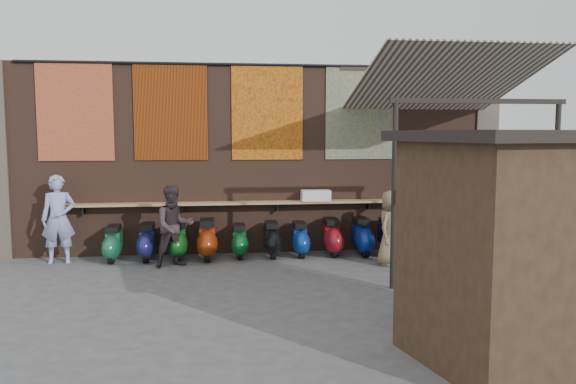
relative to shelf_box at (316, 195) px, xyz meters
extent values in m
plane|color=#474749|center=(-1.31, -2.30, -1.24)|extent=(70.00, 70.00, 0.00)
cube|color=brown|center=(-1.31, 0.40, 0.76)|extent=(10.00, 0.40, 4.00)
cube|color=#4C4238|center=(3.89, 0.40, 0.76)|extent=(0.50, 0.50, 4.00)
cube|color=#9E7A51|center=(-1.31, 0.03, -0.14)|extent=(8.00, 0.32, 0.05)
cube|color=white|center=(0.00, 0.00, 0.00)|extent=(0.61, 0.33, 0.23)
cube|color=maroon|center=(-4.91, 0.18, 1.76)|extent=(1.50, 0.02, 2.00)
cube|color=#BF460B|center=(-3.01, 0.18, 1.76)|extent=(1.50, 0.02, 2.00)
cube|color=orange|center=(-1.01, 0.18, 1.76)|extent=(1.50, 0.02, 2.00)
cube|color=navy|center=(0.99, 0.18, 1.76)|extent=(1.50, 0.02, 2.00)
cylinder|color=black|center=(-1.31, 0.17, 2.74)|extent=(9.50, 0.06, 0.06)
imported|color=#939CD6|center=(-5.19, -0.30, -0.36)|extent=(0.70, 0.51, 1.75)
imported|color=#34292D|center=(-2.90, -0.90, -0.45)|extent=(0.92, 0.82, 1.57)
imported|color=black|center=(2.10, -1.40, -0.38)|extent=(1.09, 0.87, 1.73)
imported|color=#545257|center=(3.59, -2.69, -0.37)|extent=(1.22, 0.83, 1.74)
imported|color=#77674C|center=(1.24, -1.30, -0.51)|extent=(0.82, 0.84, 1.46)
cube|color=black|center=(1.34, -5.88, -0.01)|extent=(2.61, 2.18, 2.47)
cube|color=black|center=(1.34, -5.88, 1.29)|extent=(2.93, 2.49, 0.12)
cube|color=gold|center=(1.14, -5.02, 0.55)|extent=(1.18, 0.31, 0.50)
cube|color=#473321|center=(1.14, -5.02, -0.34)|extent=(1.86, 0.53, 0.06)
cube|color=beige|center=(2.19, -1.40, 2.31)|extent=(3.20, 3.28, 0.97)
cube|color=#33261C|center=(2.19, 0.19, 2.71)|extent=(3.30, 0.08, 0.12)
cube|color=black|center=(2.19, -2.90, 1.84)|extent=(3.00, 0.08, 0.08)
cylinder|color=black|center=(0.79, -2.90, 0.31)|extent=(0.09, 0.09, 3.10)
cylinder|color=black|center=(3.59, -2.90, 0.31)|extent=(0.09, 0.09, 3.10)
camera|label=1|loc=(-2.03, -11.70, 1.32)|focal=35.00mm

